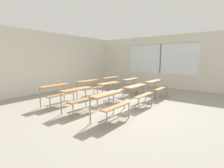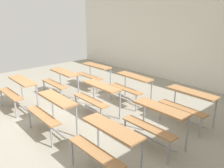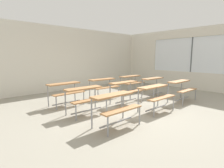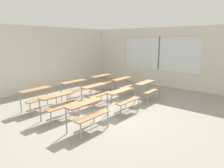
{
  "view_description": "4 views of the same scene",
  "coord_description": "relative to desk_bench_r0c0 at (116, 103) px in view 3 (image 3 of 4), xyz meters",
  "views": [
    {
      "loc": [
        -4.52,
        -3.14,
        1.66
      ],
      "look_at": [
        0.53,
        0.69,
        0.71
      ],
      "focal_mm": 26.42,
      "sensor_mm": 36.0,
      "label": 1
    },
    {
      "loc": [
        4.55,
        -2.42,
        2.45
      ],
      "look_at": [
        0.27,
        1.42,
        0.58
      ],
      "focal_mm": 37.24,
      "sensor_mm": 36.0,
      "label": 2
    },
    {
      "loc": [
        -3.8,
        -3.3,
        1.6
      ],
      "look_at": [
        -0.14,
        0.71,
        0.75
      ],
      "focal_mm": 28.0,
      "sensor_mm": 36.0,
      "label": 3
    },
    {
      "loc": [
        -4.5,
        -4.1,
        2.37
      ],
      "look_at": [
        1.31,
        0.64,
        0.68
      ],
      "focal_mm": 31.42,
      "sensor_mm": 36.0,
      "label": 4
    }
  ],
  "objects": [
    {
      "name": "desk_bench_r2c0",
      "position": [
        -0.0,
        2.39,
        0.0
      ],
      "size": [
        1.12,
        0.63,
        0.74
      ],
      "rotation": [
        0.0,
        0.0,
        0.03
      ],
      "color": "#A87547",
      "rests_on": "ground"
    },
    {
      "name": "desk_bench_r1c2",
      "position": [
        3.37,
        1.22,
        0.0
      ],
      "size": [
        1.1,
        0.6,
        0.74
      ],
      "rotation": [
        0.0,
        0.0,
        -0.01
      ],
      "color": "#A87547",
      "rests_on": "ground"
    },
    {
      "name": "desk_bench_r2c2",
      "position": [
        3.31,
        2.4,
        0.0
      ],
      "size": [
        1.12,
        0.62,
        0.74
      ],
      "rotation": [
        0.0,
        0.0,
        -0.03
      ],
      "color": "#A87547",
      "rests_on": "ground"
    },
    {
      "name": "desk_bench_r2c1",
      "position": [
        1.63,
        2.38,
        0.0
      ],
      "size": [
        1.13,
        0.64,
        0.74
      ],
      "rotation": [
        0.0,
        0.0,
        -0.05
      ],
      "color": "#A87547",
      "rests_on": "ground"
    },
    {
      "name": "desk_bench_r0c1",
      "position": [
        1.67,
        0.04,
        0.0
      ],
      "size": [
        1.11,
        0.61,
        0.74
      ],
      "rotation": [
        0.0,
        0.0,
        -0.02
      ],
      "color": "#A87547",
      "rests_on": "ground"
    },
    {
      "name": "desk_bench_r0c2",
      "position": [
        3.32,
        0.05,
        0.0
      ],
      "size": [
        1.1,
        0.6,
        0.74
      ],
      "rotation": [
        0.0,
        0.0,
        0.01
      ],
      "color": "#A87547",
      "rests_on": "ground"
    },
    {
      "name": "wall_right",
      "position": [
        6.12,
        0.35,
        0.88
      ],
      "size": [
        0.12,
        9.0,
        3.0
      ],
      "color": "silver",
      "rests_on": "ground"
    },
    {
      "name": "desk_bench_r1c1",
      "position": [
        1.65,
        1.23,
        0.0
      ],
      "size": [
        1.11,
        0.61,
        0.74
      ],
      "rotation": [
        0.0,
        0.0,
        -0.02
      ],
      "color": "#A87547",
      "rests_on": "ground"
    },
    {
      "name": "ground",
      "position": [
        1.12,
        0.49,
        -0.59
      ],
      "size": [
        10.0,
        9.0,
        0.05
      ],
      "primitive_type": "cube",
      "color": "gray"
    },
    {
      "name": "desk_bench_r1c0",
      "position": [
        -0.01,
        1.21,
        0.0
      ],
      "size": [
        1.11,
        0.6,
        0.74
      ],
      "rotation": [
        0.0,
        0.0,
        -0.01
      ],
      "color": "#A87547",
      "rests_on": "ground"
    },
    {
      "name": "wall_back",
      "position": [
        1.12,
        4.99,
        0.94
      ],
      "size": [
        10.0,
        0.12,
        3.0
      ],
      "primitive_type": "cube",
      "color": "silver",
      "rests_on": "ground"
    },
    {
      "name": "desk_bench_r0c0",
      "position": [
        0.0,
        0.0,
        0.0
      ],
      "size": [
        1.1,
        0.59,
        0.74
      ],
      "rotation": [
        0.0,
        0.0,
        -0.0
      ],
      "color": "#A87547",
      "rests_on": "ground"
    }
  ]
}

